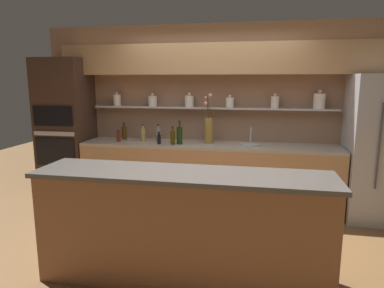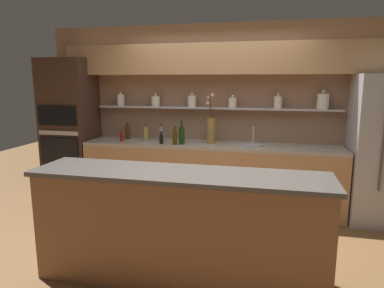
# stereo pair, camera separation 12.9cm
# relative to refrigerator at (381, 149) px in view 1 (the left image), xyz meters

# --- Properties ---
(ground_plane) EXTENTS (12.00, 12.00, 0.00)m
(ground_plane) POSITION_rel_refrigerator_xyz_m (-2.19, -1.20, -0.94)
(ground_plane) COLOR brown
(back_wall_unit) EXTENTS (5.20, 0.44, 2.60)m
(back_wall_unit) POSITION_rel_refrigerator_xyz_m (-2.19, 0.33, 0.61)
(back_wall_unit) COLOR #937056
(back_wall_unit) RESTS_ON ground_plane
(back_counter_unit) EXTENTS (3.61, 0.62, 0.92)m
(back_counter_unit) POSITION_rel_refrigerator_xyz_m (-2.24, 0.04, -0.48)
(back_counter_unit) COLOR tan
(back_counter_unit) RESTS_ON ground_plane
(island_counter) EXTENTS (2.60, 0.61, 1.02)m
(island_counter) POSITION_rel_refrigerator_xyz_m (-2.19, -1.87, -0.43)
(island_counter) COLOR #99603D
(island_counter) RESTS_ON ground_plane
(refrigerator) EXTENTS (0.83, 0.73, 1.88)m
(refrigerator) POSITION_rel_refrigerator_xyz_m (0.00, 0.00, 0.00)
(refrigerator) COLOR #B7B7BC
(refrigerator) RESTS_ON ground_plane
(oven_tower) EXTENTS (0.72, 0.64, 2.12)m
(oven_tower) POSITION_rel_refrigerator_xyz_m (-4.43, 0.04, 0.12)
(oven_tower) COLOR #3D281E
(oven_tower) RESTS_ON ground_plane
(flower_vase) EXTENTS (0.13, 0.14, 0.71)m
(flower_vase) POSITION_rel_refrigerator_xyz_m (-2.24, 0.08, 0.19)
(flower_vase) COLOR olive
(flower_vase) RESTS_ON back_counter_unit
(sink_fixture) EXTENTS (0.29, 0.29, 0.25)m
(sink_fixture) POSITION_rel_refrigerator_xyz_m (-1.65, 0.05, 0.00)
(sink_fixture) COLOR #B7B7BC
(sink_fixture) RESTS_ON back_counter_unit
(bottle_wine_0) EXTENTS (0.08, 0.08, 0.33)m
(bottle_wine_0) POSITION_rel_refrigerator_xyz_m (-2.63, -0.06, 0.11)
(bottle_wine_0) COLOR #193814
(bottle_wine_0) RESTS_ON back_counter_unit
(bottle_spirit_1) EXTENTS (0.07, 0.07, 0.25)m
(bottle_spirit_1) POSITION_rel_refrigerator_xyz_m (-3.21, 0.08, 0.08)
(bottle_spirit_1) COLOR tan
(bottle_spirit_1) RESTS_ON back_counter_unit
(bottle_oil_2) EXTENTS (0.06, 0.06, 0.26)m
(bottle_oil_2) POSITION_rel_refrigerator_xyz_m (-2.71, -0.11, 0.08)
(bottle_oil_2) COLOR #47380A
(bottle_oil_2) RESTS_ON back_counter_unit
(bottle_sauce_3) EXTENTS (0.05, 0.05, 0.17)m
(bottle_sauce_3) POSITION_rel_refrigerator_xyz_m (-3.55, -0.04, 0.05)
(bottle_sauce_3) COLOR maroon
(bottle_sauce_3) RESTS_ON back_counter_unit
(bottle_spirit_4) EXTENTS (0.07, 0.07, 0.25)m
(bottle_spirit_4) POSITION_rel_refrigerator_xyz_m (-3.54, 0.18, 0.08)
(bottle_spirit_4) COLOR #4C2D0C
(bottle_spirit_4) RESTS_ON back_counter_unit
(bottle_spirit_5) EXTENTS (0.07, 0.07, 0.25)m
(bottle_spirit_5) POSITION_rel_refrigerator_xyz_m (-2.98, 0.10, 0.08)
(bottle_spirit_5) COLOR gray
(bottle_spirit_5) RESTS_ON back_counter_unit
(bottle_sauce_6) EXTENTS (0.05, 0.05, 0.17)m
(bottle_sauce_6) POSITION_rel_refrigerator_xyz_m (-2.92, -0.10, 0.05)
(bottle_sauce_6) COLOR black
(bottle_sauce_6) RESTS_ON back_counter_unit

